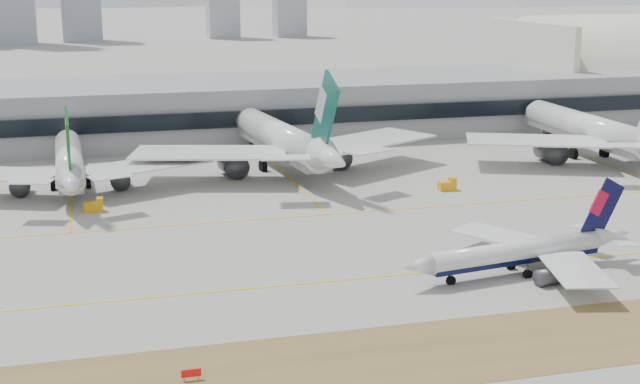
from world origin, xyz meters
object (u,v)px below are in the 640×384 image
object	(u,v)px
widebody_eva	(69,164)
widebody_cathay	(283,141)
taxiing_airliner	(524,252)
widebody_china_air	(593,132)
terminal	(191,110)

from	to	relation	value
widebody_eva	widebody_cathay	xyz separation A→B (m)	(46.07, 6.46, 1.31)
taxiing_airliner	widebody_china_air	bearing A→B (deg)	-136.30
widebody_cathay	terminal	world-z (taller)	widebody_cathay
widebody_cathay	widebody_china_air	size ratio (longest dim) A/B	1.03
widebody_eva	terminal	xyz separation A→B (m)	(31.39, 52.81, 2.02)
widebody_eva	terminal	size ratio (longest dim) A/B	0.21
taxiing_airliner	terminal	xyz separation A→B (m)	(-33.77, 123.73, 4.27)
widebody_china_air	terminal	size ratio (longest dim) A/B	0.25
widebody_cathay	widebody_china_air	bearing A→B (deg)	-101.87
taxiing_airliner	terminal	bearing A→B (deg)	-83.23
widebody_cathay	widebody_china_air	xyz separation A→B (m)	(74.03, -6.55, -0.25)
widebody_cathay	terminal	bearing A→B (deg)	10.76
terminal	widebody_eva	bearing A→B (deg)	-120.73
widebody_cathay	widebody_china_air	world-z (taller)	widebody_cathay
taxiing_airliner	widebody_eva	world-z (taller)	widebody_eva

